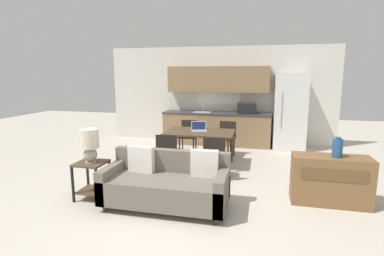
% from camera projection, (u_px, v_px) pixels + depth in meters
% --- Properties ---
extents(ground_plane, '(20.00, 20.00, 0.00)m').
position_uv_depth(ground_plane, '(170.00, 211.00, 4.30)').
color(ground_plane, beige).
extents(wall_back, '(6.40, 0.07, 2.70)m').
position_uv_depth(wall_back, '(219.00, 95.00, 8.49)').
color(wall_back, silver).
rests_on(wall_back, ground_plane).
extents(kitchen_counter, '(2.96, 0.65, 2.15)m').
position_uv_depth(kitchen_counter, '(217.00, 114.00, 8.29)').
color(kitchen_counter, '#8E704C').
rests_on(kitchen_counter, ground_plane).
extents(refrigerator, '(0.79, 0.78, 1.94)m').
position_uv_depth(refrigerator, '(290.00, 112.00, 7.71)').
color(refrigerator, white).
rests_on(refrigerator, ground_plane).
extents(dining_table, '(1.43, 0.95, 0.74)m').
position_uv_depth(dining_table, '(200.00, 134.00, 6.38)').
color(dining_table, brown).
rests_on(dining_table, ground_plane).
extents(couch, '(1.81, 0.80, 0.86)m').
position_uv_depth(couch, '(167.00, 184.00, 4.42)').
color(couch, '#3D2D1E').
rests_on(couch, ground_plane).
extents(side_table, '(0.44, 0.44, 0.59)m').
position_uv_depth(side_table, '(92.00, 174.00, 4.68)').
color(side_table, brown).
rests_on(side_table, ground_plane).
extents(table_lamp, '(0.28, 0.28, 0.52)m').
position_uv_depth(table_lamp, '(90.00, 143.00, 4.58)').
color(table_lamp, '#B2A893').
rests_on(table_lamp, side_table).
extents(credenza, '(1.12, 0.45, 0.74)m').
position_uv_depth(credenza, '(330.00, 180.00, 4.50)').
color(credenza, brown).
rests_on(credenza, ground_plane).
extents(vase, '(0.14, 0.14, 0.30)m').
position_uv_depth(vase, '(337.00, 148.00, 4.38)').
color(vase, '#234C84').
rests_on(vase, credenza).
extents(dining_chair_far_left, '(0.44, 0.44, 0.82)m').
position_uv_depth(dining_chair_far_left, '(188.00, 135.00, 7.32)').
color(dining_chair_far_left, black).
rests_on(dining_chair_far_left, ground_plane).
extents(dining_chair_near_right, '(0.44, 0.44, 0.82)m').
position_uv_depth(dining_chair_near_right, '(215.00, 154.00, 5.52)').
color(dining_chair_near_right, black).
rests_on(dining_chair_near_right, ground_plane).
extents(dining_chair_near_left, '(0.45, 0.45, 0.82)m').
position_uv_depth(dining_chair_near_left, '(168.00, 151.00, 5.75)').
color(dining_chair_near_left, black).
rests_on(dining_chair_near_left, ground_plane).
extents(dining_chair_far_right, '(0.47, 0.47, 0.82)m').
position_uv_depth(dining_chair_far_right, '(226.00, 136.00, 7.12)').
color(dining_chair_far_right, black).
rests_on(dining_chair_far_right, ground_plane).
extents(laptop, '(0.38, 0.34, 0.20)m').
position_uv_depth(laptop, '(199.00, 129.00, 6.44)').
color(laptop, '#B7BABC').
rests_on(laptop, dining_table).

